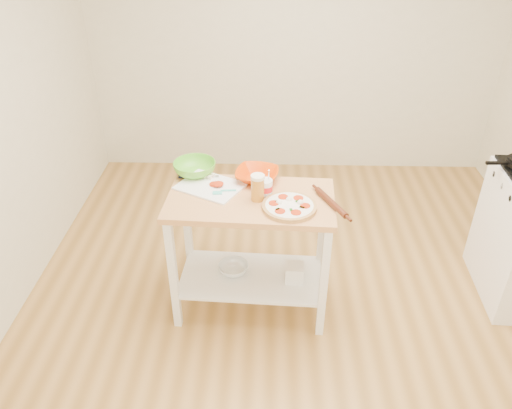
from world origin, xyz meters
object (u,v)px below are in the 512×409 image
object	(u,v)px
knife	(193,177)
yogurt_tub	(265,188)
prep_island	(251,231)
spatula	(223,191)
shelf_glass_bowl	(233,268)
green_bowl	(195,168)
orange_bowl	(257,175)
beer_pint	(258,187)
cutting_board	(211,185)
shelf_bin	(295,273)
pizza	(289,206)
rolling_pin	(331,203)

from	to	relation	value
knife	yogurt_tub	bearing A→B (deg)	-23.53
prep_island	spatula	size ratio (longest dim) A/B	7.25
spatula	shelf_glass_bowl	distance (m)	0.63
prep_island	knife	size ratio (longest dim) A/B	4.01
knife	spatula	bearing A→B (deg)	-41.96
prep_island	green_bowl	distance (m)	0.58
orange_bowl	beer_pint	bearing A→B (deg)	-87.52
cutting_board	green_bowl	world-z (taller)	green_bowl
beer_pint	shelf_bin	xyz separation A→B (m)	(0.25, -0.01, -0.66)
beer_pint	orange_bowl	bearing A→B (deg)	92.48
orange_bowl	beer_pint	distance (m)	0.26
pizza	shelf_glass_bowl	xyz separation A→B (m)	(-0.37, 0.15, -0.62)
knife	orange_bowl	world-z (taller)	orange_bowl
beer_pint	prep_island	bearing A→B (deg)	155.54
green_bowl	beer_pint	distance (m)	0.54
shelf_bin	pizza	bearing A→B (deg)	-125.41
yogurt_tub	rolling_pin	distance (m)	0.42
pizza	shelf_glass_bowl	distance (m)	0.74
pizza	orange_bowl	world-z (taller)	orange_bowl
yogurt_tub	shelf_bin	world-z (taller)	yogurt_tub
cutting_board	yogurt_tub	distance (m)	0.38
spatula	green_bowl	size ratio (longest dim) A/B	0.52
shelf_glass_bowl	yogurt_tub	bearing A→B (deg)	-0.20
prep_island	shelf_bin	bearing A→B (deg)	-6.35
prep_island	pizza	bearing A→B (deg)	-25.98
spatula	orange_bowl	size ratio (longest dim) A/B	0.53
orange_bowl	shelf_bin	distance (m)	0.72
shelf_bin	cutting_board	bearing A→B (deg)	163.70
pizza	yogurt_tub	size ratio (longest dim) A/B	1.72
prep_island	spatula	xyz separation A→B (m)	(-0.18, 0.04, 0.27)
spatula	beer_pint	size ratio (longest dim) A/B	0.87
rolling_pin	orange_bowl	bearing A→B (deg)	146.65
pizza	yogurt_tub	distance (m)	0.22
shelf_bin	rolling_pin	bearing A→B (deg)	-11.92
cutting_board	orange_bowl	size ratio (longest dim) A/B	1.75
yogurt_tub	beer_pint	bearing A→B (deg)	-130.75
green_bowl	shelf_bin	xyz separation A→B (m)	(0.69, -0.33, -0.62)
spatula	beer_pint	world-z (taller)	beer_pint
prep_island	cutting_board	world-z (taller)	cutting_board
rolling_pin	yogurt_tub	bearing A→B (deg)	164.80
spatula	shelf_glass_bowl	xyz separation A→B (m)	(0.05, -0.01, -0.62)
spatula	rolling_pin	xyz separation A→B (m)	(0.67, -0.12, 0.00)
pizza	knife	xyz separation A→B (m)	(-0.63, 0.35, 0.00)
spatula	beer_pint	bearing A→B (deg)	-20.35
rolling_pin	pizza	bearing A→B (deg)	-170.79
green_bowl	yogurt_tub	size ratio (longest dim) A/B	1.47
pizza	cutting_board	bearing A→B (deg)	153.83
orange_bowl	yogurt_tub	world-z (taller)	yogurt_tub
knife	orange_bowl	distance (m)	0.43
cutting_board	yogurt_tub	bearing A→B (deg)	12.75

